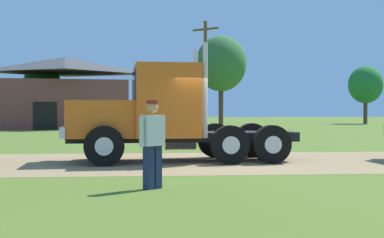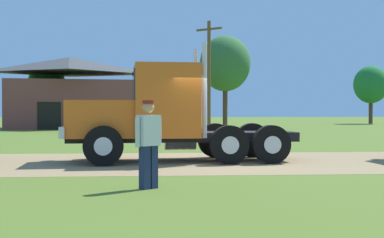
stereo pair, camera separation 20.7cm
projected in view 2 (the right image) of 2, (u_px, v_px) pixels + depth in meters
ground_plane at (214, 162)px, 16.05m from camera, size 200.00×200.00×0.00m
dirt_track at (214, 162)px, 16.05m from camera, size 120.00×6.70×0.01m
truck_foreground_white at (158, 116)px, 16.15m from camera, size 7.18×2.97×3.54m
visitor_walking_mid at (148, 140)px, 10.56m from camera, size 0.52×0.48×1.77m
shed_building at (70, 94)px, 45.46m from camera, size 11.57×8.96×6.10m
utility_pole_near at (209, 73)px, 39.15m from camera, size 1.79×1.50×8.14m
tree_left at (47, 84)px, 48.39m from camera, size 3.35×3.35×5.83m
tree_mid at (225, 64)px, 48.62m from camera, size 4.65×4.65×8.39m
tree_right at (371, 85)px, 60.03m from camera, size 3.86×3.86×6.57m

